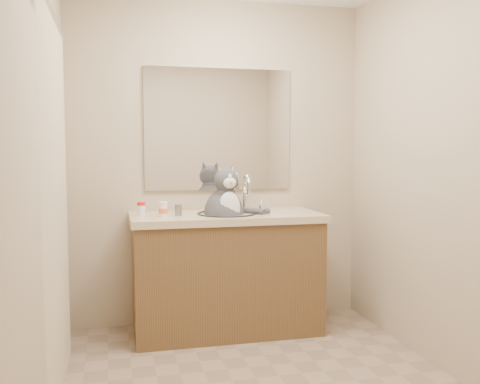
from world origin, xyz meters
The scene contains 8 objects.
room centered at (0.00, 0.00, 1.20)m, with size 2.22×2.52×2.42m.
vanity centered at (0.00, 0.96, 0.44)m, with size 1.34×0.59×1.12m.
mirror centered at (0.00, 1.24, 1.45)m, with size 1.10×0.02×0.90m, color white.
shower_curtain centered at (-1.05, 0.10, 1.03)m, with size 0.02×1.30×1.93m.
cat centered at (-0.01, 0.94, 0.87)m, with size 0.44×0.35×0.56m.
pill_bottle_redcap centered at (-0.59, 0.97, 0.90)m, with size 0.06×0.06×0.10m.
pill_bottle_orange centered at (-0.45, 0.89, 0.90)m, with size 0.06×0.06×0.10m.
grey_canister centered at (-0.34, 0.93, 0.89)m, with size 0.05×0.05×0.08m.
Camera 1 is at (-0.78, -2.69, 1.31)m, focal length 40.00 mm.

